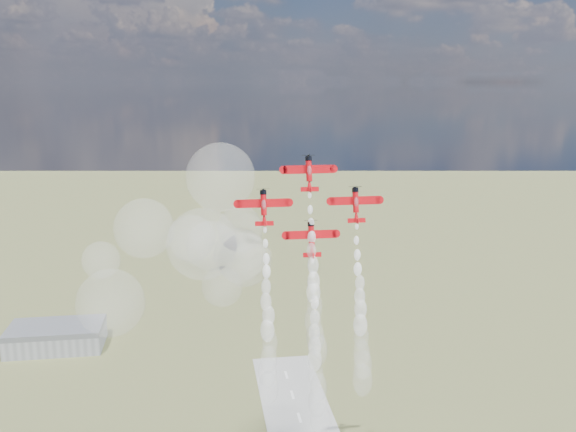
# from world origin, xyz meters

# --- Properties ---
(hangar) EXTENTS (50.00, 28.00, 13.00)m
(hangar) POSITION_xyz_m (-120.00, 180.00, 6.50)
(hangar) COLOR gray
(hangar) RESTS_ON ground
(plane_lead) EXTENTS (13.70, 5.20, 9.62)m
(plane_lead) POSITION_xyz_m (-10.55, 13.29, 118.72)
(plane_lead) COLOR #BC090F
(plane_lead) RESTS_ON ground
(plane_left) EXTENTS (13.70, 5.20, 9.62)m
(plane_left) POSITION_xyz_m (-23.07, 11.11, 110.24)
(plane_left) COLOR #BC090F
(plane_left) RESTS_ON ground
(plane_right) EXTENTS (13.70, 5.20, 9.62)m
(plane_right) POSITION_xyz_m (1.96, 11.11, 110.24)
(plane_right) COLOR #BC090F
(plane_right) RESTS_ON ground
(plane_slot) EXTENTS (13.70, 5.20, 9.62)m
(plane_slot) POSITION_xyz_m (-10.55, 8.92, 101.75)
(plane_slot) COLOR #BC090F
(plane_slot) RESTS_ON ground
(smoke_trail_lead) EXTENTS (5.75, 13.49, 42.90)m
(smoke_trail_lead) POSITION_xyz_m (-10.47, 3.67, 81.51)
(smoke_trail_lead) COLOR white
(smoke_trail_lead) RESTS_ON plane_lead
(smoke_trail_left) EXTENTS (5.52, 13.50, 43.14)m
(smoke_trail_left) POSITION_xyz_m (-23.27, 1.53, 72.81)
(smoke_trail_left) COLOR white
(smoke_trail_left) RESTS_ON plane_left
(smoke_trail_right) EXTENTS (5.55, 13.83, 42.71)m
(smoke_trail_right) POSITION_xyz_m (1.98, 1.52, 73.02)
(smoke_trail_right) COLOR white
(smoke_trail_right) RESTS_ON plane_right
(smoke_trail_slot) EXTENTS (5.51, 13.64, 43.54)m
(smoke_trail_slot) POSITION_xyz_m (-10.47, -0.72, 64.37)
(smoke_trail_slot) COLOR white
(smoke_trail_slot) RESTS_ON plane_slot
(drifted_smoke_cloud) EXTENTS (57.67, 35.46, 58.20)m
(drifted_smoke_cloud) POSITION_xyz_m (-43.20, 23.49, 96.99)
(drifted_smoke_cloud) COLOR white
(drifted_smoke_cloud) RESTS_ON ground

